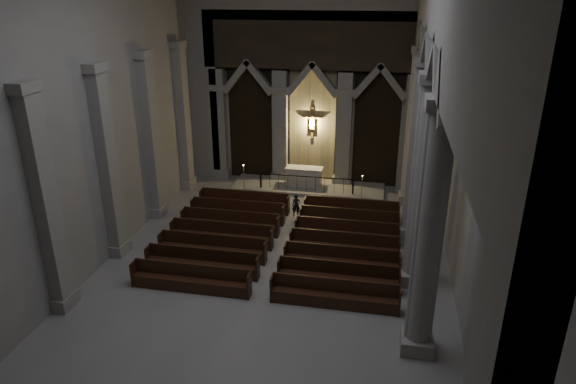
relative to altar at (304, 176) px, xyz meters
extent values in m
plane|color=gray|center=(0.25, -10.61, -0.68)|extent=(24.00, 24.00, 0.00)
cube|color=gray|center=(0.25, 1.39, 5.32)|extent=(14.00, 0.10, 12.00)
cube|color=gray|center=(-6.75, -10.61, 5.32)|extent=(0.10, 24.00, 12.00)
cube|color=gray|center=(7.25, -10.61, 5.32)|extent=(0.10, 24.00, 12.00)
cube|color=gray|center=(-5.15, 0.89, 2.52)|extent=(0.80, 0.50, 6.40)
cube|color=gray|center=(-5.15, 0.89, -0.43)|extent=(1.05, 0.70, 0.50)
cube|color=gray|center=(-5.15, 0.89, 4.67)|extent=(1.00, 0.65, 0.35)
cube|color=gray|center=(-1.55, 0.89, 2.52)|extent=(0.80, 0.50, 6.40)
cube|color=gray|center=(-1.55, 0.89, -0.43)|extent=(1.05, 0.70, 0.50)
cube|color=gray|center=(-1.55, 0.89, 4.67)|extent=(1.00, 0.65, 0.35)
cube|color=gray|center=(2.05, 0.89, 2.52)|extent=(0.80, 0.50, 6.40)
cube|color=gray|center=(2.05, 0.89, -0.43)|extent=(1.05, 0.70, 0.50)
cube|color=gray|center=(2.05, 0.89, 4.67)|extent=(1.00, 0.65, 0.35)
cube|color=gray|center=(5.65, 0.89, 2.52)|extent=(0.80, 0.50, 6.40)
cube|color=gray|center=(5.65, 0.89, -0.43)|extent=(1.05, 0.70, 0.50)
cube|color=gray|center=(5.65, 0.89, 4.67)|extent=(1.00, 0.65, 0.35)
cube|color=black|center=(-3.35, 1.24, 2.82)|extent=(2.60, 0.15, 7.00)
cube|color=tan|center=(0.25, 1.24, 2.82)|extent=(2.60, 0.15, 7.00)
cube|color=black|center=(3.85, 1.24, 2.82)|extent=(2.60, 0.15, 7.00)
cube|color=black|center=(0.25, 0.89, 7.32)|extent=(12.00, 0.50, 3.00)
cube|color=gray|center=(-5.95, 0.89, 3.82)|extent=(1.60, 0.50, 9.00)
cube|color=gray|center=(6.45, 0.89, 3.82)|extent=(1.60, 0.50, 9.00)
plane|color=#E7AE68|center=(0.25, 1.21, 2.82)|extent=(1.50, 0.00, 1.50)
cube|color=brown|center=(0.25, 1.12, 2.82)|extent=(0.13, 0.08, 1.80)
cube|color=brown|center=(0.25, 1.12, 3.17)|extent=(1.10, 0.08, 0.13)
cube|color=tan|center=(0.25, 1.06, 2.77)|extent=(0.26, 0.10, 0.60)
sphere|color=tan|center=(0.25, 1.06, 3.17)|extent=(0.17, 0.17, 0.17)
cylinder|color=tan|center=(-0.01, 1.06, 3.14)|extent=(0.45, 0.08, 0.08)
cylinder|color=tan|center=(0.51, 1.06, 3.14)|extent=(0.45, 0.08, 0.08)
cube|color=gray|center=(5.75, -1.11, -0.43)|extent=(1.00, 1.00, 0.50)
cylinder|color=gray|center=(5.75, -1.11, 3.32)|extent=(0.70, 0.70, 7.50)
cube|color=gray|center=(5.75, -1.11, 7.17)|extent=(0.95, 0.95, 0.35)
cube|color=gray|center=(5.75, -5.11, -0.43)|extent=(1.00, 1.00, 0.50)
cylinder|color=gray|center=(5.75, -5.11, 3.32)|extent=(0.70, 0.70, 7.50)
cube|color=gray|center=(5.75, -5.11, 7.17)|extent=(0.95, 0.95, 0.35)
cube|color=gray|center=(5.75, -9.11, -0.43)|extent=(1.00, 1.00, 0.50)
cylinder|color=gray|center=(5.75, -9.11, 3.32)|extent=(0.70, 0.70, 7.50)
cube|color=gray|center=(5.75, -9.11, 7.17)|extent=(0.95, 0.95, 0.35)
cube|color=gray|center=(5.75, -13.11, -0.43)|extent=(1.00, 1.00, 0.50)
cylinder|color=gray|center=(5.75, -13.11, 3.32)|extent=(0.70, 0.70, 7.50)
cube|color=gray|center=(5.75, -13.11, 7.17)|extent=(0.95, 0.95, 0.35)
cube|color=gray|center=(5.75, 0.79, 3.92)|extent=(0.55, 1.20, 9.20)
cube|color=gray|center=(-6.50, -1.11, -0.43)|extent=(0.60, 1.00, 0.50)
cube|color=gray|center=(-6.50, -1.11, 3.32)|extent=(0.50, 0.80, 7.50)
cube|color=gray|center=(-6.50, -1.11, 7.17)|extent=(0.60, 1.00, 0.35)
cube|color=gray|center=(-6.50, -5.11, -0.43)|extent=(0.60, 1.00, 0.50)
cube|color=gray|center=(-6.50, -5.11, 3.32)|extent=(0.50, 0.80, 7.50)
cube|color=gray|center=(-6.50, -5.11, 7.17)|extent=(0.60, 1.00, 0.35)
cube|color=gray|center=(-6.50, -9.11, -0.43)|extent=(0.60, 1.00, 0.50)
cube|color=gray|center=(-6.50, -9.11, 3.32)|extent=(0.50, 0.80, 7.50)
cube|color=gray|center=(-6.50, -9.11, 7.17)|extent=(0.60, 1.00, 0.35)
cube|color=gray|center=(-6.50, -13.11, -0.43)|extent=(0.60, 1.00, 0.50)
cube|color=gray|center=(-6.50, -13.11, 3.32)|extent=(0.50, 0.80, 7.50)
cube|color=gray|center=(-6.50, -13.11, 7.17)|extent=(0.60, 1.00, 0.35)
cube|color=gray|center=(0.25, -0.01, -0.61)|extent=(8.50, 2.60, 0.15)
cube|color=beige|center=(0.00, 0.00, -0.02)|extent=(1.92, 0.75, 1.01)
cube|color=silver|center=(0.00, 0.00, 0.50)|extent=(2.08, 0.83, 0.04)
cube|color=black|center=(0.25, -0.80, 0.29)|extent=(5.13, 0.05, 0.05)
cube|color=black|center=(-2.32, -0.80, -0.17)|extent=(0.09, 0.09, 1.03)
cube|color=black|center=(2.81, -0.80, -0.17)|extent=(0.09, 0.09, 1.03)
cylinder|color=black|center=(-1.81, -0.80, -0.20)|extent=(0.02, 0.02, 0.94)
cylinder|color=black|center=(-1.29, -0.80, -0.20)|extent=(0.02, 0.02, 0.94)
cylinder|color=black|center=(-0.78, -0.80, -0.20)|extent=(0.02, 0.02, 0.94)
cylinder|color=black|center=(-0.27, -0.80, -0.20)|extent=(0.02, 0.02, 0.94)
cylinder|color=black|center=(0.25, -0.80, -0.20)|extent=(0.02, 0.02, 0.94)
cylinder|color=black|center=(0.76, -0.80, -0.20)|extent=(0.02, 0.02, 0.94)
cylinder|color=black|center=(1.27, -0.80, -0.20)|extent=(0.02, 0.02, 0.94)
cylinder|color=black|center=(1.79, -0.80, -0.20)|extent=(0.02, 0.02, 0.94)
cylinder|color=black|center=(2.30, -0.80, -0.20)|extent=(0.02, 0.02, 0.94)
cylinder|color=olive|center=(-3.18, -1.22, -0.65)|extent=(0.26, 0.26, 0.06)
cylinder|color=olive|center=(-3.18, -1.22, -0.02)|extent=(0.04, 0.04, 1.27)
cylinder|color=olive|center=(-3.18, -1.22, 0.61)|extent=(0.13, 0.13, 0.02)
cylinder|color=beige|center=(-3.18, -1.22, 0.73)|extent=(0.05, 0.05, 0.22)
sphere|color=#FBBF57|center=(-3.18, -1.22, 0.86)|extent=(0.05, 0.05, 0.05)
cylinder|color=olive|center=(3.30, -1.07, -0.66)|extent=(0.23, 0.23, 0.05)
cylinder|color=olive|center=(3.30, -1.07, -0.11)|extent=(0.03, 0.03, 1.09)
cylinder|color=olive|center=(3.30, -1.07, 0.43)|extent=(0.11, 0.11, 0.02)
cylinder|color=beige|center=(3.30, -1.07, 0.53)|extent=(0.05, 0.05, 0.19)
sphere|color=#FBBF57|center=(3.30, -1.07, 0.64)|extent=(0.04, 0.04, 0.04)
cube|color=black|center=(-2.45, -3.77, -0.44)|extent=(4.55, 0.43, 0.49)
cube|color=black|center=(-2.45, -3.56, 0.08)|extent=(4.55, 0.08, 0.54)
cube|color=black|center=(-4.73, -3.77, -0.19)|extent=(0.06, 0.49, 0.97)
cube|color=black|center=(-0.18, -3.77, -0.19)|extent=(0.06, 0.49, 0.97)
cube|color=black|center=(2.95, -3.77, -0.44)|extent=(4.55, 0.43, 0.49)
cube|color=black|center=(2.95, -3.56, 0.08)|extent=(4.55, 0.08, 0.54)
cube|color=black|center=(0.67, -3.77, -0.19)|extent=(0.06, 0.49, 0.97)
cube|color=black|center=(5.22, -3.77, -0.19)|extent=(0.06, 0.49, 0.97)
cube|color=black|center=(-2.45, -5.02, -0.44)|extent=(4.55, 0.43, 0.49)
cube|color=black|center=(-2.45, -4.81, 0.08)|extent=(4.55, 0.08, 0.54)
cube|color=black|center=(-4.73, -5.02, -0.19)|extent=(0.06, 0.49, 0.97)
cube|color=black|center=(-0.18, -5.02, -0.19)|extent=(0.06, 0.49, 0.97)
cube|color=black|center=(2.95, -5.02, -0.44)|extent=(4.55, 0.43, 0.49)
cube|color=black|center=(2.95, -4.81, 0.08)|extent=(4.55, 0.08, 0.54)
cube|color=black|center=(0.67, -5.02, -0.19)|extent=(0.06, 0.49, 0.97)
cube|color=black|center=(5.22, -5.02, -0.19)|extent=(0.06, 0.49, 0.97)
cube|color=black|center=(-2.45, -6.27, -0.44)|extent=(4.55, 0.43, 0.49)
cube|color=black|center=(-2.45, -6.06, 0.08)|extent=(4.55, 0.08, 0.54)
cube|color=black|center=(-4.73, -6.27, -0.19)|extent=(0.06, 0.49, 0.97)
cube|color=black|center=(-0.18, -6.27, -0.19)|extent=(0.06, 0.49, 0.97)
cube|color=black|center=(2.95, -6.27, -0.44)|extent=(4.55, 0.43, 0.49)
cube|color=black|center=(2.95, -6.06, 0.08)|extent=(4.55, 0.08, 0.54)
cube|color=black|center=(0.67, -6.27, -0.19)|extent=(0.06, 0.49, 0.97)
cube|color=black|center=(5.22, -6.27, -0.19)|extent=(0.06, 0.49, 0.97)
cube|color=black|center=(-2.45, -7.52, -0.44)|extent=(4.55, 0.43, 0.49)
cube|color=black|center=(-2.45, -7.31, 0.08)|extent=(4.55, 0.08, 0.54)
cube|color=black|center=(-4.73, -7.52, -0.19)|extent=(0.06, 0.49, 0.97)
cube|color=black|center=(-0.18, -7.52, -0.19)|extent=(0.06, 0.49, 0.97)
cube|color=black|center=(2.95, -7.52, -0.44)|extent=(4.55, 0.43, 0.49)
cube|color=black|center=(2.95, -7.31, 0.08)|extent=(4.55, 0.08, 0.54)
cube|color=black|center=(0.67, -7.52, -0.19)|extent=(0.06, 0.49, 0.97)
cube|color=black|center=(5.22, -7.52, -0.19)|extent=(0.06, 0.49, 0.97)
cube|color=black|center=(-2.45, -8.77, -0.44)|extent=(4.55, 0.43, 0.49)
cube|color=black|center=(-2.45, -8.56, 0.08)|extent=(4.55, 0.08, 0.54)
cube|color=black|center=(-4.73, -8.77, -0.19)|extent=(0.06, 0.49, 0.97)
cube|color=black|center=(-0.18, -8.77, -0.19)|extent=(0.06, 0.49, 0.97)
cube|color=black|center=(2.95, -8.77, -0.44)|extent=(4.55, 0.43, 0.49)
cube|color=black|center=(2.95, -8.56, 0.08)|extent=(4.55, 0.08, 0.54)
cube|color=black|center=(0.67, -8.77, -0.19)|extent=(0.06, 0.49, 0.97)
cube|color=black|center=(5.22, -8.77, -0.19)|extent=(0.06, 0.49, 0.97)
cube|color=black|center=(-2.45, -10.02, -0.44)|extent=(4.55, 0.43, 0.49)
cube|color=black|center=(-2.45, -9.81, 0.08)|extent=(4.55, 0.08, 0.54)
cube|color=black|center=(-4.73, -10.02, -0.19)|extent=(0.06, 0.49, 0.97)
cube|color=black|center=(-0.18, -10.02, -0.19)|extent=(0.06, 0.49, 0.97)
cube|color=black|center=(2.95, -10.02, -0.44)|extent=(4.55, 0.43, 0.49)
cube|color=black|center=(2.95, -9.81, 0.08)|extent=(4.55, 0.08, 0.54)
cube|color=black|center=(0.67, -10.02, -0.19)|extent=(0.06, 0.49, 0.97)
cube|color=black|center=(5.22, -10.02, -0.19)|extent=(0.06, 0.49, 0.97)
cube|color=black|center=(-2.45, -11.27, -0.44)|extent=(4.55, 0.43, 0.49)
cube|color=black|center=(-2.45, -11.07, 0.08)|extent=(4.55, 0.08, 0.54)
cube|color=black|center=(-4.73, -11.27, -0.19)|extent=(0.06, 0.49, 0.97)
cube|color=black|center=(-0.18, -11.27, -0.19)|extent=(0.06, 0.49, 0.97)
cube|color=black|center=(2.95, -11.27, -0.44)|extent=(4.55, 0.43, 0.49)
cube|color=black|center=(2.95, -11.07, 0.08)|extent=(4.55, 0.08, 0.54)
cube|color=black|center=(0.67, -11.27, -0.19)|extent=(0.06, 0.49, 0.97)
cube|color=black|center=(5.22, -11.27, -0.19)|extent=(0.06, 0.49, 0.97)
imported|color=black|center=(0.25, -3.90, -0.11)|extent=(0.47, 0.38, 1.14)
camera|label=1|loc=(4.29, -26.81, 10.02)|focal=32.00mm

